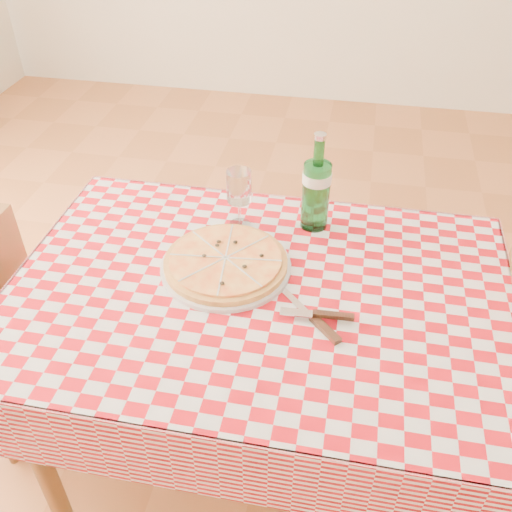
{
  "coord_description": "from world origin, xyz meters",
  "views": [
    {
      "loc": [
        0.2,
        -1.07,
        1.74
      ],
      "look_at": [
        -0.02,
        0.06,
        0.82
      ],
      "focal_mm": 40.0,
      "sensor_mm": 36.0,
      "label": 1
    }
  ],
  "objects": [
    {
      "name": "wine_glass",
      "position": [
        -0.11,
        0.27,
        0.85
      ],
      "size": [
        0.09,
        0.09,
        0.18
      ],
      "primitive_type": null,
      "rotation": [
        0.0,
        0.0,
        0.38
      ],
      "color": "white",
      "rests_on": "tablecloth"
    },
    {
      "name": "tablecloth",
      "position": [
        0.0,
        0.0,
        0.75
      ],
      "size": [
        1.3,
        0.9,
        0.01
      ],
      "primitive_type": "cube",
      "color": "maroon",
      "rests_on": "dining_table"
    },
    {
      "name": "pizza_plate",
      "position": [
        -0.1,
        0.07,
        0.78
      ],
      "size": [
        0.39,
        0.39,
        0.05
      ],
      "primitive_type": null,
      "rotation": [
        0.0,
        0.0,
        0.1
      ],
      "color": "#C68342",
      "rests_on": "tablecloth"
    },
    {
      "name": "cutlery",
      "position": [
        0.15,
        -0.08,
        0.77
      ],
      "size": [
        0.3,
        0.28,
        0.03
      ],
      "primitive_type": null,
      "rotation": [
        0.0,
        0.0,
        -0.31
      ],
      "color": "silver",
      "rests_on": "tablecloth"
    },
    {
      "name": "water_bottle",
      "position": [
        0.1,
        0.31,
        0.91
      ],
      "size": [
        0.09,
        0.09,
        0.3
      ],
      "primitive_type": null,
      "rotation": [
        0.0,
        0.0,
        0.02
      ],
      "color": "#1B6C29",
      "rests_on": "tablecloth"
    },
    {
      "name": "dining_table",
      "position": [
        0.0,
        0.0,
        0.66
      ],
      "size": [
        1.2,
        0.8,
        0.75
      ],
      "color": "brown",
      "rests_on": "ground"
    }
  ]
}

